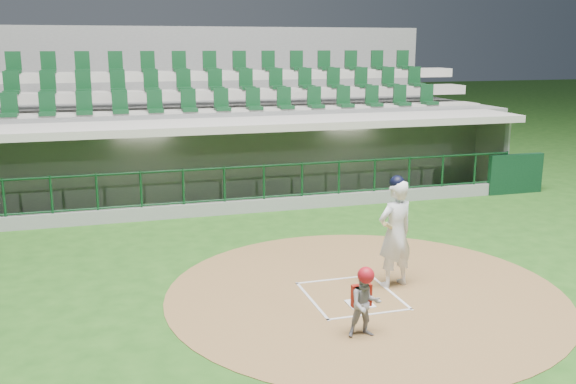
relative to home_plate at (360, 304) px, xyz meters
name	(u,v)px	position (x,y,z in m)	size (l,w,h in m)	color
ground	(345,290)	(0.00, 0.70, -0.02)	(120.00, 120.00, 0.00)	#1F4C15
dirt_circle	(365,292)	(0.30, 0.50, -0.02)	(7.20, 7.20, 0.01)	brown
home_plate	(360,304)	(0.00, 0.00, 0.00)	(0.43, 0.43, 0.02)	white
batter_box_chalk	(351,296)	(0.00, 0.40, 0.00)	(1.55, 1.80, 0.01)	silver
dugout_structure	(248,164)	(0.00, 8.55, 0.93)	(16.40, 3.70, 3.00)	slate
seating_deck	(227,135)	(0.00, 11.61, 1.40)	(17.00, 6.72, 5.15)	slate
batter	(395,232)	(0.94, 0.66, 1.03)	(0.95, 0.96, 2.09)	white
catcher	(365,302)	(-0.42, -1.15, 0.55)	(0.54, 0.44, 1.12)	gray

